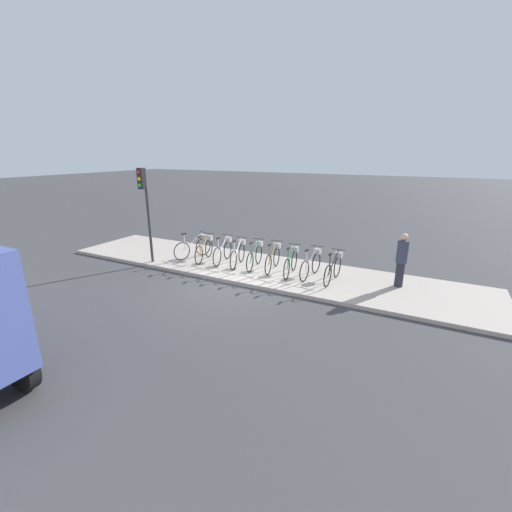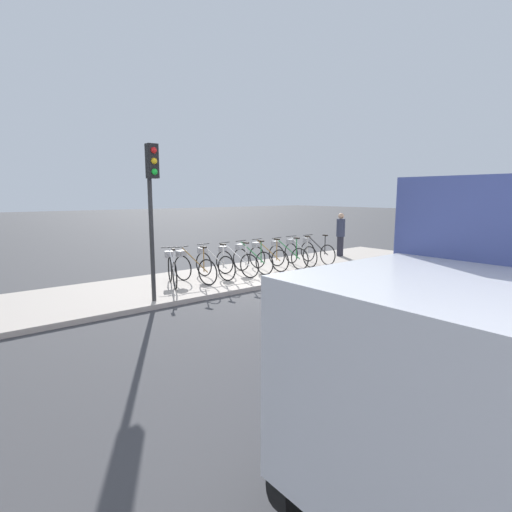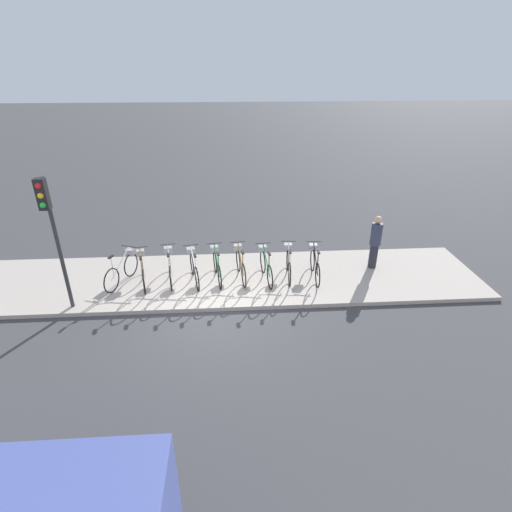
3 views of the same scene
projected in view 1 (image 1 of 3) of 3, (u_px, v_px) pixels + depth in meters
name	position (u px, v px, depth m)	size (l,w,h in m)	color
ground_plane	(234.00, 284.00, 11.47)	(120.00, 120.00, 0.00)	#38383A
sidewalk	(257.00, 268.00, 12.87)	(16.02, 3.34, 0.12)	#9E9389
parked_bicycle_0	(195.00, 246.00, 13.91)	(0.70, 1.66, 1.07)	black
parked_bicycle_1	(205.00, 249.00, 13.55)	(0.55, 1.71, 1.07)	black
parked_bicycle_2	(223.00, 250.00, 13.34)	(0.46, 1.74, 1.07)	black
parked_bicycle_3	(238.00, 253.00, 12.93)	(0.55, 1.72, 1.07)	black
parked_bicycle_4	(255.00, 255.00, 12.70)	(0.46, 1.74, 1.07)	black
parked_bicycle_5	(273.00, 257.00, 12.43)	(0.46, 1.74, 1.07)	black
parked_bicycle_6	(291.00, 261.00, 11.98)	(0.46, 1.74, 1.07)	black
parked_bicycle_7	(312.00, 264.00, 11.75)	(0.46, 1.75, 1.07)	black
parked_bicycle_8	(334.00, 268.00, 11.33)	(0.46, 1.75, 1.07)	black
pedestrian	(401.00, 259.00, 10.74)	(0.34, 0.34, 1.74)	#23232D
traffic_light	(145.00, 196.00, 12.62)	(0.24, 0.40, 3.59)	#2D2D2D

